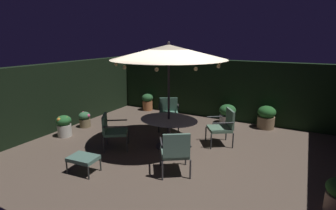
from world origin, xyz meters
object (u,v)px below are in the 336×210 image
(patio_chair_east, at_px, (112,129))
(potted_plant_left_near, at_px, (227,114))
(potted_plant_back_left, at_px, (266,117))
(patio_chair_north, at_px, (223,125))
(patio_chair_southeast, at_px, (175,150))
(potted_plant_left_far, at_px, (148,101))
(patio_umbrella, at_px, (169,52))
(patio_dining_table, at_px, (169,126))
(patio_chair_northeast, at_px, (169,111))
(potted_plant_front_corner, at_px, (85,119))
(potted_plant_right_near, at_px, (64,125))
(ottoman_footrest, at_px, (83,159))

(patio_chair_east, bearing_deg, potted_plant_left_near, 59.24)
(potted_plant_back_left, bearing_deg, patio_chair_north, -113.10)
(patio_chair_north, distance_m, potted_plant_left_near, 1.84)
(patio_chair_southeast, bearing_deg, potted_plant_left_far, 129.02)
(patio_chair_east, bearing_deg, patio_umbrella, 33.32)
(patio_dining_table, xyz_separation_m, patio_umbrella, (-0.00, -0.00, 1.85))
(patio_umbrella, xyz_separation_m, patio_chair_northeast, (-0.68, 1.27, -1.87))
(patio_umbrella, relative_size, patio_chair_east, 3.12)
(patio_chair_north, xyz_separation_m, potted_plant_left_near, (-0.39, 1.79, -0.21))
(patio_chair_north, xyz_separation_m, potted_plant_back_left, (0.82, 1.91, -0.17))
(potted_plant_left_far, bearing_deg, potted_plant_back_left, -0.32)
(potted_plant_front_corner, xyz_separation_m, potted_plant_right_near, (0.08, -0.87, 0.06))
(ottoman_footrest, bearing_deg, patio_chair_northeast, 85.49)
(patio_chair_east, height_order, potted_plant_front_corner, patio_chair_east)
(patio_chair_northeast, xyz_separation_m, potted_plant_back_left, (2.70, 1.45, -0.19))
(patio_chair_east, bearing_deg, patio_chair_north, 33.67)
(patio_chair_northeast, relative_size, patio_chair_east, 1.04)
(potted_plant_right_near, relative_size, potted_plant_left_near, 0.96)
(patio_dining_table, bearing_deg, ottoman_footrest, -114.86)
(patio_chair_northeast, bearing_deg, patio_umbrella, -61.78)
(patio_dining_table, bearing_deg, potted_plant_back_left, 53.49)
(patio_chair_northeast, xyz_separation_m, potted_plant_left_near, (1.50, 1.33, -0.22))
(patio_umbrella, bearing_deg, patio_dining_table, 70.75)
(patio_umbrella, distance_m, potted_plant_front_corner, 3.77)
(potted_plant_front_corner, height_order, potted_plant_back_left, potted_plant_back_left)
(patio_dining_table, height_order, patio_chair_east, patio_chair_east)
(patio_dining_table, bearing_deg, potted_plant_front_corner, 178.07)
(patio_chair_north, height_order, patio_chair_southeast, patio_chair_southeast)
(patio_dining_table, relative_size, potted_plant_left_far, 2.34)
(patio_dining_table, relative_size, patio_chair_southeast, 1.57)
(ottoman_footrest, relative_size, potted_plant_right_near, 1.01)
(patio_chair_southeast, relative_size, potted_plant_back_left, 1.35)
(patio_chair_northeast, relative_size, patio_chair_southeast, 0.97)
(patio_chair_east, height_order, potted_plant_back_left, patio_chair_east)
(patio_dining_table, bearing_deg, patio_chair_northeast, 118.22)
(patio_chair_southeast, bearing_deg, potted_plant_back_left, 72.81)
(patio_chair_east, height_order, potted_plant_left_far, patio_chair_east)
(potted_plant_right_near, xyz_separation_m, potted_plant_back_left, (5.02, 3.49, 0.04))
(patio_dining_table, distance_m, potted_plant_right_near, 3.11)
(patio_chair_northeast, bearing_deg, potted_plant_left_near, 41.61)
(potted_plant_right_near, height_order, potted_plant_back_left, potted_plant_back_left)
(patio_chair_southeast, distance_m, potted_plant_back_left, 4.12)
(potted_plant_front_corner, height_order, potted_plant_left_near, potted_plant_left_near)
(patio_dining_table, xyz_separation_m, patio_chair_north, (1.20, 0.81, -0.04))
(patio_chair_east, relative_size, ottoman_footrest, 1.44)
(patio_chair_north, bearing_deg, patio_chair_east, -146.33)
(patio_chair_north, distance_m, potted_plant_left_far, 4.10)
(patio_umbrella, bearing_deg, patio_chair_northeast, 118.22)
(potted_plant_left_near, bearing_deg, ottoman_footrest, -110.77)
(potted_plant_front_corner, bearing_deg, potted_plant_left_near, 32.63)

